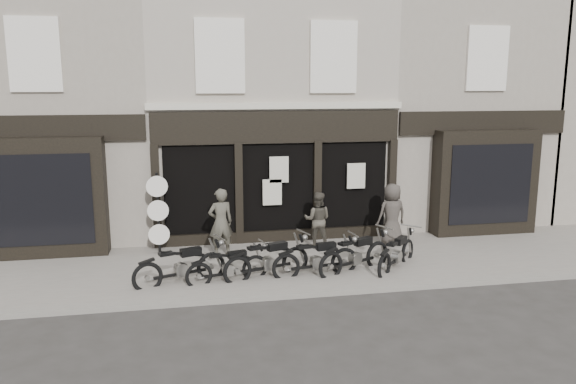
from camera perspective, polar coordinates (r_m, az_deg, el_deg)
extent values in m
plane|color=#2D2B28|center=(13.89, 1.10, -8.66)|extent=(90.00, 90.00, 0.00)
cube|color=slate|center=(14.71, 0.38, -7.28)|extent=(30.00, 4.20, 0.12)
cube|color=gray|center=(12.73, 2.27, -10.23)|extent=(30.00, 0.25, 0.13)
cube|color=#A59B8D|center=(19.01, -2.61, 9.24)|extent=(7.20, 6.00, 8.20)
cube|color=black|center=(16.00, -1.01, 6.60)|extent=(7.10, 0.18, 0.90)
cube|color=black|center=(16.32, -1.02, -0.22)|extent=(6.50, 0.10, 2.95)
cube|color=black|center=(16.55, -0.96, -4.62)|extent=(7.10, 0.20, 0.44)
cube|color=beige|center=(16.00, -1.03, 8.75)|extent=(7.30, 0.22, 0.18)
cube|color=white|center=(15.81, -6.94, 13.55)|extent=(1.35, 0.12, 2.00)
cube|color=black|center=(15.84, -6.95, 13.54)|extent=(1.05, 0.06, 1.70)
cube|color=white|center=(16.35, 4.64, 13.50)|extent=(1.35, 0.12, 2.00)
cube|color=black|center=(16.38, 4.61, 13.50)|extent=(1.05, 0.06, 1.70)
cube|color=black|center=(16.03, -13.22, -0.54)|extent=(0.22, 0.22, 3.00)
cube|color=black|center=(16.09, -5.01, -0.25)|extent=(0.22, 0.22, 3.00)
cube|color=black|center=(16.47, 2.97, 0.04)|extent=(0.22, 0.22, 3.00)
cube|color=black|center=(17.15, 10.46, 0.31)|extent=(0.22, 0.22, 3.00)
cube|color=beige|center=(16.02, -0.92, 2.29)|extent=(0.55, 0.04, 0.75)
cube|color=beige|center=(16.60, 6.93, 1.64)|extent=(0.55, 0.04, 0.75)
cube|color=beige|center=(16.10, -1.61, -0.02)|extent=(0.55, 0.04, 0.75)
cube|color=gray|center=(19.17, -21.97, 8.48)|extent=(5.50, 6.00, 8.20)
cube|color=black|center=(16.16, -23.60, -0.54)|extent=(3.20, 0.70, 3.20)
cube|color=black|center=(15.82, -23.87, -0.79)|extent=(2.60, 0.06, 2.40)
cube|color=black|center=(16.22, -23.86, 5.91)|extent=(5.40, 0.16, 0.70)
cube|color=white|center=(16.20, -24.38, 12.61)|extent=(1.30, 0.10, 1.90)
cube|color=black|center=(16.23, -24.35, 12.61)|extent=(1.00, 0.06, 1.60)
cube|color=gray|center=(20.88, 15.14, 9.03)|extent=(5.50, 6.00, 8.20)
cube|color=black|center=(18.15, 19.34, 0.93)|extent=(3.20, 0.70, 3.20)
cube|color=black|center=(17.86, 19.89, 0.74)|extent=(2.60, 0.06, 2.40)
cube|color=black|center=(18.21, 19.22, 6.68)|extent=(5.40, 0.16, 0.70)
cube|color=white|center=(18.19, 19.59, 12.66)|extent=(1.30, 0.10, 1.90)
cube|color=black|center=(18.22, 19.54, 12.66)|extent=(1.00, 0.06, 1.60)
torus|color=black|center=(13.66, -7.82, -7.53)|extent=(0.71, 0.33, 0.72)
torus|color=black|center=(13.20, -14.10, -8.43)|extent=(0.71, 0.33, 0.72)
cube|color=black|center=(13.42, -10.90, -8.15)|extent=(1.21, 0.47, 0.06)
cube|color=gray|center=(13.40, -10.82, -7.80)|extent=(0.30, 0.26, 0.28)
cube|color=black|center=(13.36, -9.85, -6.01)|extent=(0.52, 0.33, 0.18)
cube|color=black|center=(13.17, -12.30, -6.16)|extent=(0.37, 0.31, 0.06)
cylinder|color=gray|center=(13.54, -6.98, -4.57)|extent=(0.24, 0.59, 0.04)
torus|color=black|center=(13.58, -3.39, -7.72)|extent=(0.65, 0.23, 0.65)
torus|color=black|center=(13.18, -9.05, -8.42)|extent=(0.65, 0.23, 0.65)
cube|color=black|center=(13.38, -6.17, -8.23)|extent=(1.11, 0.31, 0.06)
cube|color=gray|center=(13.36, -6.10, -7.91)|extent=(0.26, 0.22, 0.25)
cube|color=black|center=(13.32, -5.19, -6.33)|extent=(0.46, 0.26, 0.16)
cube|color=black|center=(13.15, -7.40, -6.42)|extent=(0.32, 0.25, 0.06)
cylinder|color=gray|center=(13.47, -2.59, -5.08)|extent=(0.16, 0.54, 0.03)
torus|color=black|center=(13.95, 0.72, -7.02)|extent=(0.72, 0.32, 0.73)
torus|color=black|center=(13.28, -5.17, -8.00)|extent=(0.72, 0.32, 0.73)
cube|color=black|center=(13.61, -2.15, -7.68)|extent=(1.23, 0.46, 0.06)
cube|color=gray|center=(13.59, -2.07, -7.32)|extent=(0.31, 0.27, 0.28)
cube|color=black|center=(13.58, -1.11, -5.52)|extent=(0.53, 0.33, 0.18)
cube|color=black|center=(13.31, -3.41, -5.70)|extent=(0.37, 0.31, 0.06)
cylinder|color=gray|center=(13.86, 1.57, -4.08)|extent=(0.24, 0.60, 0.04)
torus|color=black|center=(14.01, 5.71, -7.04)|extent=(0.71, 0.19, 0.71)
torus|color=black|center=(13.48, -0.20, -7.70)|extent=(0.71, 0.19, 0.71)
cube|color=black|center=(13.74, 2.81, -7.54)|extent=(1.23, 0.22, 0.06)
cube|color=gray|center=(13.72, 2.89, -7.20)|extent=(0.27, 0.22, 0.27)
cube|color=black|center=(13.69, 3.89, -5.52)|extent=(0.50, 0.24, 0.18)
cube|color=black|center=(13.48, 1.59, -5.58)|extent=(0.34, 0.25, 0.06)
cylinder|color=gray|center=(13.90, 6.62, -4.25)|extent=(0.12, 0.60, 0.04)
torus|color=black|center=(14.60, 9.02, -6.34)|extent=(0.70, 0.39, 0.72)
torus|color=black|center=(13.60, 4.35, -7.54)|extent=(0.70, 0.39, 0.72)
cube|color=black|center=(14.10, 6.77, -7.09)|extent=(1.17, 0.59, 0.06)
cube|color=gray|center=(14.09, 6.84, -6.74)|extent=(0.31, 0.28, 0.28)
cube|color=black|center=(14.14, 7.65, -4.98)|extent=(0.52, 0.37, 0.18)
cube|color=black|center=(13.74, 5.83, -5.23)|extent=(0.38, 0.33, 0.06)
cylinder|color=gray|center=(14.57, 9.76, -3.52)|extent=(0.30, 0.58, 0.04)
torus|color=black|center=(15.10, 12.02, -5.96)|extent=(0.54, 0.54, 0.68)
torus|color=black|center=(13.83, 9.76, -7.46)|extent=(0.54, 0.54, 0.68)
cube|color=black|center=(14.47, 10.93, -6.83)|extent=(0.86, 0.88, 0.06)
cube|color=gray|center=(14.46, 10.97, -6.51)|extent=(0.29, 0.30, 0.26)
cube|color=black|center=(14.57, 11.40, -4.84)|extent=(0.44, 0.44, 0.17)
cube|color=black|center=(14.06, 10.53, -5.22)|extent=(0.35, 0.35, 0.06)
cylinder|color=gray|center=(15.12, 12.42, -3.37)|extent=(0.44, 0.43, 0.04)
imported|color=#4C493E|center=(15.00, -6.85, -3.10)|extent=(0.75, 0.58, 1.84)
imported|color=#464238|center=(15.79, 3.01, -2.81)|extent=(0.92, 0.81, 1.58)
imported|color=#3F3A34|center=(16.22, 10.51, -2.25)|extent=(0.95, 0.70, 1.78)
cylinder|color=black|center=(15.80, -12.86, -6.38)|extent=(0.37, 0.37, 0.06)
cylinder|color=black|center=(15.50, -13.04, -2.36)|extent=(0.07, 0.07, 2.34)
cylinder|color=black|center=(15.31, -13.17, 0.57)|extent=(0.57, 0.09, 0.57)
cylinder|color=white|center=(15.28, -13.18, 0.56)|extent=(0.57, 0.05, 0.57)
cylinder|color=black|center=(15.44, -13.07, -1.84)|extent=(0.57, 0.09, 0.57)
cylinder|color=white|center=(15.41, -13.07, -1.86)|extent=(0.57, 0.05, 0.57)
cylinder|color=black|center=(15.59, -12.96, -4.21)|extent=(0.57, 0.09, 0.57)
cylinder|color=white|center=(15.57, -12.97, -4.23)|extent=(0.57, 0.05, 0.57)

